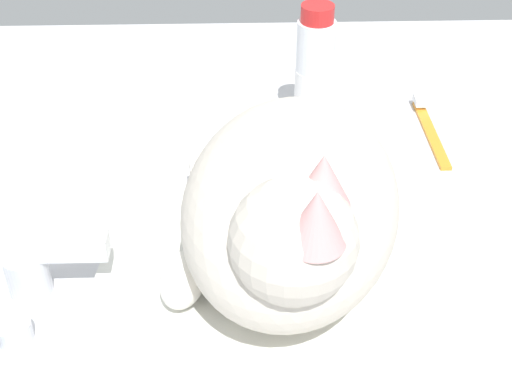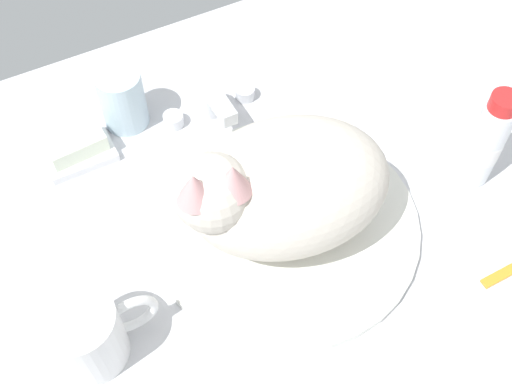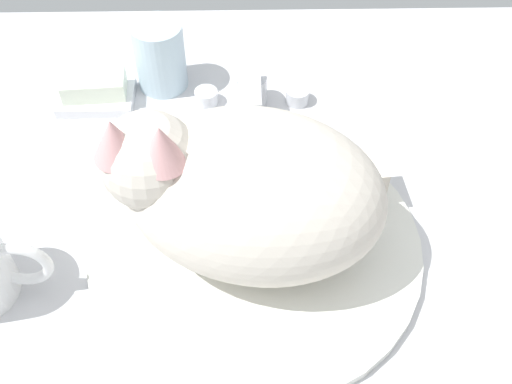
% 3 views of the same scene
% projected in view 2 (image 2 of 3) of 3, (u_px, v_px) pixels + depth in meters
% --- Properties ---
extents(ground_plane, '(1.10, 0.83, 0.03)m').
position_uv_depth(ground_plane, '(285.00, 233.00, 0.79)').
color(ground_plane, silver).
extents(sink_basin, '(0.33, 0.33, 0.01)m').
position_uv_depth(sink_basin, '(285.00, 224.00, 0.77)').
color(sink_basin, silver).
rests_on(sink_basin, ground_plane).
extents(faucet, '(0.14, 0.09, 0.06)m').
position_uv_depth(faucet, '(212.00, 103.00, 0.86)').
color(faucet, silver).
rests_on(faucet, ground_plane).
extents(cat, '(0.27, 0.22, 0.17)m').
position_uv_depth(cat, '(280.00, 186.00, 0.71)').
color(cat, beige).
rests_on(cat, sink_basin).
extents(coffee_mug, '(0.12, 0.08, 0.09)m').
position_uv_depth(coffee_mug, '(88.00, 334.00, 0.65)').
color(coffee_mug, white).
rests_on(coffee_mug, ground_plane).
extents(rinse_cup, '(0.06, 0.06, 0.09)m').
position_uv_depth(rinse_cup, '(122.00, 99.00, 0.84)').
color(rinse_cup, silver).
rests_on(rinse_cup, ground_plane).
extents(soap_dish, '(0.09, 0.06, 0.01)m').
position_uv_depth(soap_dish, '(79.00, 153.00, 0.84)').
color(soap_dish, white).
rests_on(soap_dish, ground_plane).
extents(soap_bar, '(0.08, 0.05, 0.02)m').
position_uv_depth(soap_bar, '(76.00, 145.00, 0.82)').
color(soap_bar, silver).
rests_on(soap_bar, soap_dish).
extents(toothpaste_bottle, '(0.04, 0.04, 0.15)m').
position_uv_depth(toothpaste_bottle, '(486.00, 142.00, 0.77)').
color(toothpaste_bottle, white).
rests_on(toothpaste_bottle, ground_plane).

